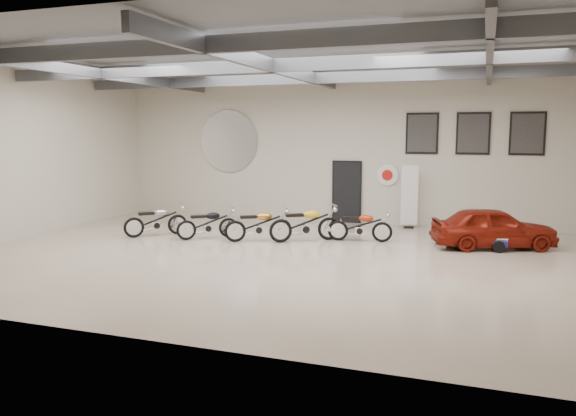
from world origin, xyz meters
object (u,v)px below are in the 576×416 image
(motorcycle_silver, at_px, (156,220))
(motorcycle_yellow, at_px, (305,223))
(vintage_car, at_px, (493,227))
(motorcycle_gold, at_px, (258,224))
(banner_stand, at_px, (409,198))
(motorcycle_red, at_px, (360,225))
(go_kart, at_px, (485,238))
(motorcycle_black, at_px, (208,223))

(motorcycle_silver, height_order, motorcycle_yellow, motorcycle_yellow)
(motorcycle_silver, relative_size, vintage_car, 0.58)
(motorcycle_silver, relative_size, motorcycle_gold, 0.98)
(banner_stand, distance_m, motorcycle_red, 3.00)
(go_kart, bearing_deg, motorcycle_black, -175.47)
(motorcycle_red, distance_m, go_kart, 3.42)
(motorcycle_yellow, relative_size, vintage_car, 0.63)
(banner_stand, xyz_separation_m, motorcycle_black, (-5.40, -3.86, -0.53))
(motorcycle_yellow, distance_m, motorcycle_red, 1.59)
(motorcycle_black, height_order, motorcycle_red, motorcycle_black)
(motorcycle_yellow, bearing_deg, motorcycle_black, 156.75)
(banner_stand, height_order, motorcycle_red, banner_stand)
(banner_stand, height_order, vintage_car, banner_stand)
(banner_stand, height_order, motorcycle_gold, banner_stand)
(motorcycle_gold, relative_size, motorcycle_red, 1.07)
(go_kart, relative_size, vintage_car, 0.53)
(go_kart, height_order, vintage_car, vintage_car)
(motorcycle_silver, xyz_separation_m, motorcycle_yellow, (4.54, 0.71, 0.05))
(motorcycle_black, relative_size, go_kart, 1.04)
(motorcycle_red, relative_size, vintage_car, 0.55)
(banner_stand, relative_size, motorcycle_yellow, 0.96)
(motorcycle_red, height_order, go_kart, motorcycle_red)
(motorcycle_gold, relative_size, motorcycle_yellow, 0.93)
(banner_stand, xyz_separation_m, motorcycle_red, (-1.04, -2.76, -0.53))
(motorcycle_gold, distance_m, go_kart, 6.29)
(motorcycle_silver, height_order, motorcycle_black, motorcycle_silver)
(go_kart, bearing_deg, motorcycle_silver, -176.12)
(motorcycle_red, bearing_deg, motorcycle_gold, -169.00)
(banner_stand, relative_size, motorcycle_gold, 1.04)
(motorcycle_gold, bearing_deg, motorcycle_red, -13.50)
(banner_stand, relative_size, motorcycle_red, 1.10)
(motorcycle_silver, xyz_separation_m, motorcycle_gold, (3.25, 0.29, 0.01))
(banner_stand, bearing_deg, motorcycle_gold, -145.18)
(motorcycle_gold, xyz_separation_m, vintage_car, (6.42, 1.27, 0.06))
(banner_stand, bearing_deg, motorcycle_black, -153.63)
(motorcycle_yellow, height_order, vintage_car, vintage_car)
(banner_stand, xyz_separation_m, motorcycle_yellow, (-2.54, -3.28, -0.46))
(motorcycle_yellow, height_order, go_kart, motorcycle_yellow)
(banner_stand, xyz_separation_m, motorcycle_gold, (-3.83, -3.70, -0.50))
(motorcycle_silver, distance_m, motorcycle_gold, 3.26)
(motorcycle_black, xyz_separation_m, motorcycle_gold, (1.56, 0.16, 0.03))
(motorcycle_black, distance_m, vintage_car, 8.11)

